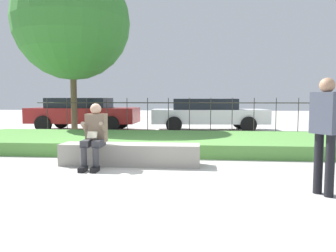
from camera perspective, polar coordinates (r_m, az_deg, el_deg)
name	(u,v)px	position (r m, az deg, el deg)	size (l,w,h in m)	color
ground_plane	(149,165)	(6.52, -3.36, -6.83)	(60.00, 60.00, 0.00)	#B2AFA8
stone_bench	(130,156)	(6.55, -6.61, -5.14)	(2.75, 0.54, 0.42)	gray
person_seated_reader	(95,133)	(6.36, -12.64, -1.24)	(0.42, 0.73, 1.22)	black
grass_berm	(162,142)	(8.80, -1.08, -2.77)	(10.90, 3.30, 0.31)	#569342
iron_fence	(168,117)	(10.68, 0.07, 1.52)	(8.90, 0.03, 1.34)	#332D28
car_parked_left	(83,113)	(14.03, -14.53, 2.26)	(4.41, 1.97, 1.34)	maroon
car_parked_center	(208,113)	(13.62, 6.94, 2.22)	(4.75, 2.16, 1.31)	silver
person_passerby	(326,127)	(4.88, 25.74, -0.10)	(0.38, 0.42, 1.59)	black
tree_behind_fence	(72,22)	(12.59, -16.37, 16.99)	(4.08, 4.08, 6.06)	brown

